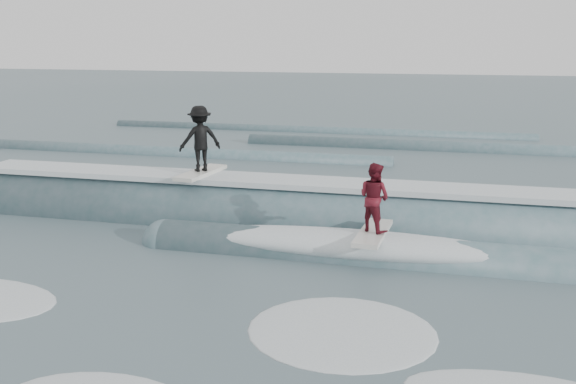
# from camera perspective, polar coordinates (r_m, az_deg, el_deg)

# --- Properties ---
(ground) EXTENTS (160.00, 160.00, 0.00)m
(ground) POSITION_cam_1_polar(r_m,az_deg,el_deg) (11.82, -5.27, -10.01)
(ground) COLOR #3A5155
(ground) RESTS_ON ground
(breaking_wave) EXTENTS (22.58, 3.90, 2.24)m
(breaking_wave) POSITION_cam_1_polar(r_m,az_deg,el_deg) (16.29, 1.49, -3.14)
(breaking_wave) COLOR #3A5B62
(breaking_wave) RESTS_ON ground
(surfer_black) EXTENTS (1.27, 2.05, 1.82)m
(surfer_black) POSITION_cam_1_polar(r_m,az_deg,el_deg) (16.99, -7.83, 4.47)
(surfer_black) COLOR silver
(surfer_black) RESTS_ON ground
(surfer_red) EXTENTS (0.92, 2.03, 1.60)m
(surfer_red) POSITION_cam_1_polar(r_m,az_deg,el_deg) (13.86, 7.65, -0.94)
(surfer_red) COLOR silver
(surfer_red) RESTS_ON ground
(whitewater) EXTENTS (13.71, 4.94, 0.10)m
(whitewater) POSITION_cam_1_polar(r_m,az_deg,el_deg) (11.02, -10.94, -12.01)
(whitewater) COLOR white
(whitewater) RESTS_ON ground
(far_swells) EXTENTS (37.05, 8.65, 0.80)m
(far_swells) POSITION_cam_1_polar(r_m,az_deg,el_deg) (28.69, 3.89, 4.02)
(far_swells) COLOR #3A5B62
(far_swells) RESTS_ON ground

